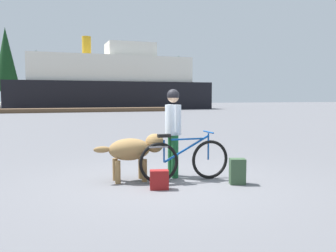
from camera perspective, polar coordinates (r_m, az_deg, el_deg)
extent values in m
plane|color=slate|center=(6.74, 0.10, -9.02)|extent=(160.00, 160.00, 0.00)
torus|color=black|center=(7.00, 6.77, -5.36)|extent=(0.76, 0.06, 0.76)
torus|color=black|center=(6.62, -1.47, -5.91)|extent=(0.76, 0.06, 0.76)
cube|color=navy|center=(6.75, 3.18, -2.11)|extent=(0.67, 0.03, 0.03)
cube|color=navy|center=(6.77, 3.01, -3.67)|extent=(0.90, 0.03, 0.49)
cylinder|color=navy|center=(6.62, -0.64, -4.07)|extent=(0.03, 0.03, 0.42)
cylinder|color=navy|center=(6.94, 6.49, -3.27)|extent=(0.03, 0.03, 0.52)
cube|color=black|center=(6.58, -0.64, -1.58)|extent=(0.24, 0.10, 0.06)
cylinder|color=navy|center=(6.91, 6.51, -0.97)|extent=(0.03, 0.44, 0.03)
cube|color=slate|center=(6.57, -1.64, -3.35)|extent=(0.36, 0.14, 0.02)
cylinder|color=#19592D|center=(7.23, 0.52, -4.66)|extent=(0.14, 0.14, 0.85)
cylinder|color=#19592D|center=(7.02, 1.12, -4.94)|extent=(0.14, 0.14, 0.85)
cylinder|color=silver|center=(7.04, 0.82, 1.01)|extent=(0.32, 0.32, 0.60)
cylinder|color=silver|center=(7.25, 0.24, 1.39)|extent=(0.09, 0.09, 0.53)
cylinder|color=silver|center=(6.83, 1.44, 1.19)|extent=(0.09, 0.09, 0.53)
sphere|color=tan|center=(7.03, 0.83, 4.71)|extent=(0.23, 0.23, 0.23)
sphere|color=black|center=(7.03, 0.83, 4.95)|extent=(0.25, 0.25, 0.25)
ellipsoid|color=olive|center=(6.77, -6.20, -3.74)|extent=(0.79, 0.49, 0.42)
sphere|color=olive|center=(6.87, -2.16, -2.76)|extent=(0.37, 0.37, 0.37)
ellipsoid|color=olive|center=(6.67, -10.54, -3.74)|extent=(0.32, 0.12, 0.12)
cylinder|color=olive|center=(7.02, -4.38, -6.70)|extent=(0.10, 0.10, 0.43)
cylinder|color=olive|center=(6.76, -3.81, -7.13)|extent=(0.10, 0.10, 0.43)
cylinder|color=olive|center=(6.92, -8.48, -6.91)|extent=(0.10, 0.10, 0.43)
cylinder|color=olive|center=(6.66, -8.06, -7.37)|extent=(0.10, 0.10, 0.43)
cube|color=#334C33|center=(6.68, 11.09, -7.16)|extent=(0.33, 0.28, 0.47)
cube|color=maroon|center=(6.21, -1.41, -8.63)|extent=(0.35, 0.25, 0.33)
cube|color=brown|center=(38.68, -12.78, 2.53)|extent=(19.55, 2.59, 0.40)
cube|color=black|center=(46.27, -9.09, 4.82)|extent=(25.06, 7.07, 3.45)
cube|color=silver|center=(46.40, -9.14, 8.93)|extent=(20.05, 5.94, 3.20)
cube|color=silver|center=(47.13, -6.11, 11.95)|extent=(6.01, 4.24, 1.80)
cylinder|color=#BF8C19|center=(46.29, -12.95, 12.37)|extent=(1.10, 1.10, 2.40)
cylinder|color=#4C331E|center=(61.09, -24.39, 3.96)|extent=(0.35, 0.35, 2.47)
cone|color=#143819|center=(61.37, -24.58, 9.72)|extent=(4.01, 4.01, 9.85)
cylinder|color=#4C331E|center=(63.32, -20.22, 4.24)|extent=(0.33, 0.33, 2.77)
cone|color=#143819|center=(63.48, -20.35, 8.48)|extent=(3.19, 3.19, 6.62)
cylinder|color=#4C331E|center=(66.46, 1.72, 4.53)|extent=(0.37, 0.37, 2.77)
cone|color=#1E4C28|center=(66.60, 1.73, 8.50)|extent=(4.07, 4.07, 6.45)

